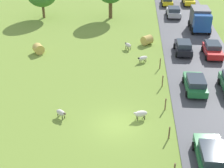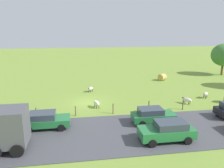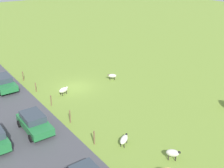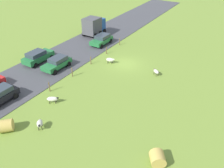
{
  "view_description": "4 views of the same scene",
  "coord_description": "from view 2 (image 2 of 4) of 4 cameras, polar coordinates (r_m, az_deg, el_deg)",
  "views": [
    {
      "loc": [
        1.11,
        -21.78,
        16.39
      ],
      "look_at": [
        -0.69,
        4.15,
        1.51
      ],
      "focal_mm": 52.05,
      "sensor_mm": 36.0,
      "label": 1
    },
    {
      "loc": [
        27.06,
        -1.14,
        9.16
      ],
      "look_at": [
        -3.5,
        3.64,
        1.4
      ],
      "focal_mm": 36.28,
      "sensor_mm": 36.0,
      "label": 2
    },
    {
      "loc": [
        13.96,
        26.57,
        13.5
      ],
      "look_at": [
        -2.39,
        4.0,
        1.22
      ],
      "focal_mm": 44.96,
      "sensor_mm": 36.0,
      "label": 3
    },
    {
      "loc": [
        -13.58,
        25.82,
        15.01
      ],
      "look_at": [
        -2.51,
        7.78,
        1.67
      ],
      "focal_mm": 37.12,
      "sensor_mm": 36.0,
      "label": 4
    }
  ],
  "objects": [
    {
      "name": "sheep_1",
      "position": [
        29.38,
        18.38,
        -3.78
      ],
      "size": [
        1.27,
        1.06,
        0.76
      ],
      "color": "silver",
      "rests_on": "ground_plane"
    },
    {
      "name": "fence_post_4",
      "position": [
        27.12,
        17.44,
        -4.95
      ],
      "size": [
        0.12,
        0.12,
        1.24
      ],
      "primitive_type": "cylinder",
      "color": "brown",
      "rests_on": "ground_plane"
    },
    {
      "name": "sheep_3",
      "position": [
        26.61,
        -3.91,
        -4.85
      ],
      "size": [
        1.27,
        0.83,
        0.82
      ],
      "color": "silver",
      "rests_on": "ground_plane"
    },
    {
      "name": "tree_0",
      "position": [
        49.37,
        26.34,
        6.6
      ],
      "size": [
        4.73,
        4.73,
        6.15
      ],
      "color": "brown",
      "rests_on": "ground_plane"
    },
    {
      "name": "truck_1",
      "position": [
        19.16,
        -26.27,
        -10.1
      ],
      "size": [
        2.74,
        3.97,
        3.25
      ],
      "color": "#1E4C99",
      "rests_on": "road_strip"
    },
    {
      "name": "hay_bale_1",
      "position": [
        41.09,
        12.52,
        1.71
      ],
      "size": [
        1.62,
        1.6,
        1.18
      ],
      "primitive_type": "cylinder",
      "rotation": [
        1.57,
        0.0,
        0.59
      ],
      "color": "tan",
      "rests_on": "ground_plane"
    },
    {
      "name": "fence_post_2",
      "position": [
        24.73,
        0.28,
        -6.24
      ],
      "size": [
        0.12,
        0.12,
        1.14
      ],
      "primitive_type": "cylinder",
      "color": "brown",
      "rests_on": "ground_plane"
    },
    {
      "name": "car_0",
      "position": [
        19.53,
        13.78,
        -11.32
      ],
      "size": [
        2.13,
        4.52,
        1.65
      ],
      "color": "#237238",
      "rests_on": "road_strip"
    },
    {
      "name": "fence_post_3",
      "position": [
        25.62,
        9.27,
        -5.55
      ],
      "size": [
        0.12,
        0.12,
        1.26
      ],
      "primitive_type": "cylinder",
      "color": "brown",
      "rests_on": "ground_plane"
    },
    {
      "name": "car_7",
      "position": [
        22.61,
        10.2,
        -7.71
      ],
      "size": [
        2.05,
        4.19,
        1.51
      ],
      "color": "#237238",
      "rests_on": "road_strip"
    },
    {
      "name": "sheep_2",
      "position": [
        33.08,
        -5.42,
        -1.14
      ],
      "size": [
        1.09,
        0.96,
        0.75
      ],
      "color": "beige",
      "rests_on": "ground_plane"
    },
    {
      "name": "fence_post_0",
      "position": [
        24.84,
        -18.59,
        -6.9
      ],
      "size": [
        0.12,
        0.12,
        1.16
      ],
      "primitive_type": "cylinder",
      "color": "brown",
      "rests_on": "ground_plane"
    },
    {
      "name": "car_3",
      "position": [
        22.06,
        -16.48,
        -8.64
      ],
      "size": [
        2.15,
        4.31,
        1.52
      ],
      "color": "#237238",
      "rests_on": "road_strip"
    },
    {
      "name": "ground_plane",
      "position": [
        28.59,
        -6.15,
        -4.68
      ],
      "size": [
        160.0,
        160.0,
        0.0
      ],
      "primitive_type": "plane",
      "color": "olive"
    },
    {
      "name": "road_strip",
      "position": [
        20.4,
        -4.85,
        -12.55
      ],
      "size": [
        8.0,
        80.0,
        0.06
      ],
      "primitive_type": "cube",
      "color": "#47474C",
      "rests_on": "ground_plane"
    },
    {
      "name": "sheep_0",
      "position": [
        32.55,
        22.49,
        -2.32
      ],
      "size": [
        1.04,
        1.07,
        0.85
      ],
      "color": "beige",
      "rests_on": "ground_plane"
    },
    {
      "name": "fence_post_1",
      "position": [
        24.46,
        -9.17,
        -6.71
      ],
      "size": [
        0.12,
        0.12,
        1.1
      ],
      "primitive_type": "cylinder",
      "color": "brown",
      "rests_on": "ground_plane"
    }
  ]
}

